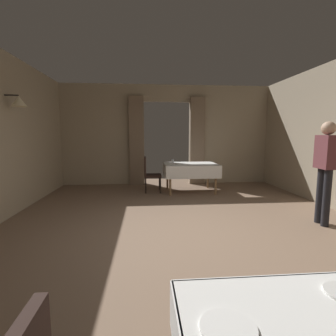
{
  "coord_description": "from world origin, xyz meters",
  "views": [
    {
      "loc": [
        -0.65,
        -3.68,
        1.5
      ],
      "look_at": [
        -0.31,
        0.3,
        0.98
      ],
      "focal_mm": 27.29,
      "sensor_mm": 36.0,
      "label": 1
    }
  ],
  "objects": [
    {
      "name": "ground",
      "position": [
        0.0,
        0.0,
        0.0
      ],
      "size": [
        10.08,
        10.08,
        0.0
      ],
      "primitive_type": "plane",
      "color": "#7A604C"
    },
    {
      "name": "wall_back",
      "position": [
        0.0,
        4.18,
        1.52
      ],
      "size": [
        6.4,
        0.27,
        3.0
      ],
      "color": "tan",
      "rests_on": "ground"
    },
    {
      "name": "dining_table_mid",
      "position": [
        0.52,
        2.94,
        0.65
      ],
      "size": [
        1.39,
        1.05,
        0.75
      ],
      "color": "olive",
      "rests_on": "ground"
    },
    {
      "name": "chair_mid_left",
      "position": [
        -0.56,
        3.0,
        0.52
      ],
      "size": [
        0.44,
        0.44,
        0.93
      ],
      "color": "black",
      "rests_on": "ground"
    },
    {
      "name": "plate_near_b",
      "position": [
        -0.34,
        -2.8,
        0.76
      ],
      "size": [
        0.22,
        0.22,
        0.01
      ],
      "primitive_type": "cylinder",
      "color": "white",
      "rests_on": "dining_table_near"
    },
    {
      "name": "glass_mid_a",
      "position": [
        0.08,
        3.22,
        0.8
      ],
      "size": [
        0.07,
        0.07,
        0.1
      ],
      "primitive_type": "cylinder",
      "color": "silver",
      "rests_on": "dining_table_mid"
    },
    {
      "name": "plate_mid_b",
      "position": [
        0.21,
        2.72,
        0.76
      ],
      "size": [
        0.23,
        0.23,
        0.01
      ],
      "primitive_type": "cylinder",
      "color": "white",
      "rests_on": "dining_table_mid"
    },
    {
      "name": "person_waiter_by_doorway",
      "position": [
        2.3,
        0.24,
        1.02
      ],
      "size": [
        0.24,
        0.37,
        1.72
      ],
      "color": "black",
      "rests_on": "ground"
    }
  ]
}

